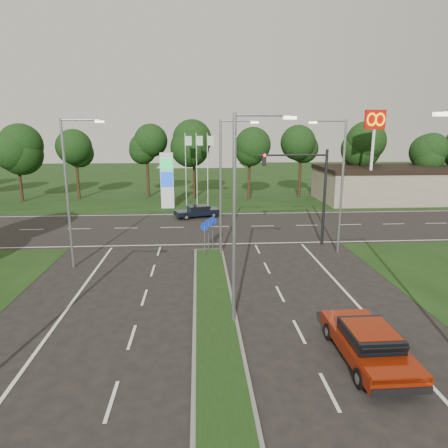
{
  "coord_description": "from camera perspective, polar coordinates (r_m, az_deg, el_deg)",
  "views": [
    {
      "loc": [
        -0.68,
        -10.15,
        8.33
      ],
      "look_at": [
        1.02,
        15.77,
        2.2
      ],
      "focal_mm": 32.0,
      "sensor_mm": 36.0,
      "label": 1
    }
  ],
  "objects": [
    {
      "name": "navy_sedan",
      "position": [
        38.93,
        -3.79,
        1.85
      ],
      "size": [
        4.61,
        2.98,
        1.18
      ],
      "rotation": [
        0.0,
        0.0,
        1.88
      ],
      "color": "black",
      "rests_on": "ground"
    },
    {
      "name": "streetlight_median_far",
      "position": [
        26.41,
        -0.07,
        6.21
      ],
      "size": [
        2.53,
        0.22,
        9.0
      ],
      "color": "gray",
      "rests_on": "ground"
    },
    {
      "name": "ground",
      "position": [
        13.15,
        0.07,
        -26.03
      ],
      "size": [
        160.0,
        160.0,
        0.0
      ],
      "primitive_type": "plane",
      "color": "black",
      "rests_on": "ground"
    },
    {
      "name": "cross_road",
      "position": [
        35.16,
        -2.53,
        -0.44
      ],
      "size": [
        160.0,
        12.0,
        0.02
      ],
      "primitive_type": "cube",
      "color": "black",
      "rests_on": "ground"
    },
    {
      "name": "traffic_signal",
      "position": [
        29.46,
        11.84,
        5.83
      ],
      "size": [
        5.1,
        0.42,
        7.0
      ],
      "color": "black",
      "rests_on": "ground"
    },
    {
      "name": "streetlight_median_near",
      "position": [
        16.56,
        2.15,
        1.95
      ],
      "size": [
        2.53,
        0.22,
        9.0
      ],
      "color": "gray",
      "rests_on": "ground"
    },
    {
      "name": "streetlight_right_far",
      "position": [
        28.01,
        16.16,
        6.09
      ],
      "size": [
        2.53,
        0.22,
        9.0
      ],
      "rotation": [
        0.0,
        0.0,
        3.14
      ],
      "color": "gray",
      "rests_on": "ground"
    },
    {
      "name": "streetlight_left_far",
      "position": [
        25.53,
        -21.16,
        5.07
      ],
      "size": [
        2.53,
        0.22,
        9.0
      ],
      "color": "gray",
      "rests_on": "ground"
    },
    {
      "name": "gas_pylon",
      "position": [
        43.61,
        -7.85,
        6.39
      ],
      "size": [
        5.8,
        1.26,
        8.0
      ],
      "color": "silver",
      "rests_on": "ground"
    },
    {
      "name": "treeline_far",
      "position": [
        50.11,
        -2.91,
        11.55
      ],
      "size": [
        6.0,
        6.0,
        9.9
      ],
      "color": "black",
      "rests_on": "ground"
    },
    {
      "name": "verge_far",
      "position": [
        65.68,
        -3.14,
        5.97
      ],
      "size": [
        160.0,
        50.0,
        0.02
      ],
      "primitive_type": "cube",
      "color": "black",
      "rests_on": "ground"
    },
    {
      "name": "red_sedan",
      "position": [
        16.15,
        19.95,
        -15.67
      ],
      "size": [
        2.1,
        4.93,
        1.35
      ],
      "rotation": [
        0.0,
        0.0,
        0.01
      ],
      "color": "maroon",
      "rests_on": "ground"
    },
    {
      "name": "mcdonalds_sign",
      "position": [
        46.08,
        20.64,
        12.02
      ],
      "size": [
        2.2,
        0.47,
        10.4
      ],
      "color": "silver",
      "rests_on": "ground"
    },
    {
      "name": "median_kerb",
      "position": [
        16.4,
        -0.9,
        -16.99
      ],
      "size": [
        2.0,
        26.0,
        0.12
      ],
      "primitive_type": "cube",
      "color": "slate",
      "rests_on": "ground"
    },
    {
      "name": "median_signs",
      "position": [
        27.37,
        -2.21,
        -0.72
      ],
      "size": [
        1.16,
        1.76,
        2.38
      ],
      "color": "gray",
      "rests_on": "ground"
    },
    {
      "name": "commercial_building",
      "position": [
        51.81,
        22.35,
        5.27
      ],
      "size": [
        16.0,
        9.0,
        4.0
      ],
      "primitive_type": "cube",
      "color": "gray",
      "rests_on": "ground"
    }
  ]
}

